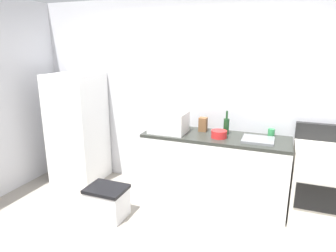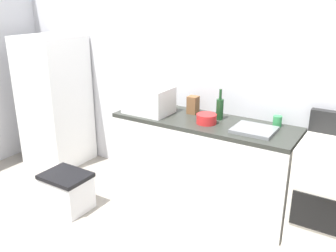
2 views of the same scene
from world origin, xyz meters
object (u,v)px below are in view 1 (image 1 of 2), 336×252
at_px(refrigerator, 78,128).
at_px(wine_bottle, 226,126).
at_px(stove_oven, 319,183).
at_px(knife_block, 203,124).
at_px(storage_bin, 107,202).
at_px(microwave, 169,122).
at_px(mixing_bowl, 219,134).
at_px(coffee_mug, 271,133).

distance_m(refrigerator, wine_bottle, 2.18).
height_order(refrigerator, stove_oven, refrigerator).
height_order(knife_block, storage_bin, knife_block).
bearing_deg(microwave, mixing_bowl, 0.77).
bearing_deg(stove_oven, mixing_bowl, -176.20).
bearing_deg(storage_bin, coffee_mug, 30.47).
distance_m(coffee_mug, knife_block, 0.85).
distance_m(refrigerator, coffee_mug, 2.71).
bearing_deg(refrigerator, stove_oven, 0.97).
distance_m(stove_oven, storage_bin, 2.47).
relative_size(wine_bottle, coffee_mug, 3.00).
relative_size(refrigerator, mixing_bowl, 8.42).
bearing_deg(wine_bottle, stove_oven, -5.34).
xyz_separation_m(stove_oven, wine_bottle, (-1.11, 0.10, 0.54)).
bearing_deg(microwave, storage_bin, -123.61).
bearing_deg(wine_bottle, knife_block, 174.72).
height_order(coffee_mug, mixing_bowl, coffee_mug).
xyz_separation_m(microwave, mixing_bowl, (0.65, 0.01, -0.09)).
xyz_separation_m(stove_oven, microwave, (-1.82, -0.09, 0.57)).
bearing_deg(mixing_bowl, coffee_mug, 24.62).
bearing_deg(storage_bin, microwave, 56.39).
xyz_separation_m(refrigerator, storage_bin, (0.96, -0.77, -0.61)).
distance_m(wine_bottle, coffee_mug, 0.55).
height_order(coffee_mug, storage_bin, coffee_mug).
bearing_deg(microwave, stove_oven, 2.71).
distance_m(wine_bottle, knife_block, 0.31).
xyz_separation_m(wine_bottle, coffee_mug, (0.54, 0.09, -0.06)).
relative_size(stove_oven, knife_block, 6.11).
distance_m(refrigerator, microwave, 1.47).
bearing_deg(refrigerator, mixing_bowl, -0.59).
height_order(wine_bottle, storage_bin, wine_bottle).
relative_size(coffee_mug, knife_block, 0.56).
xyz_separation_m(coffee_mug, mixing_bowl, (-0.59, -0.27, -0.00)).
distance_m(refrigerator, mixing_bowl, 2.11).
relative_size(microwave, wine_bottle, 1.53).
xyz_separation_m(refrigerator, microwave, (1.45, -0.03, 0.23)).
xyz_separation_m(stove_oven, knife_block, (-1.42, 0.13, 0.52)).
bearing_deg(stove_oven, wine_bottle, 174.66).
bearing_deg(wine_bottle, mixing_bowl, -106.04).
relative_size(wine_bottle, knife_block, 1.67).
bearing_deg(coffee_mug, stove_oven, -18.70).
height_order(stove_oven, mixing_bowl, stove_oven).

